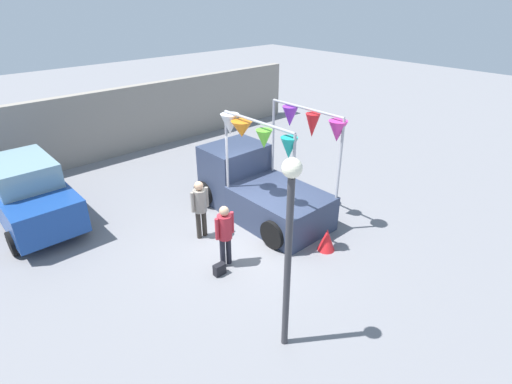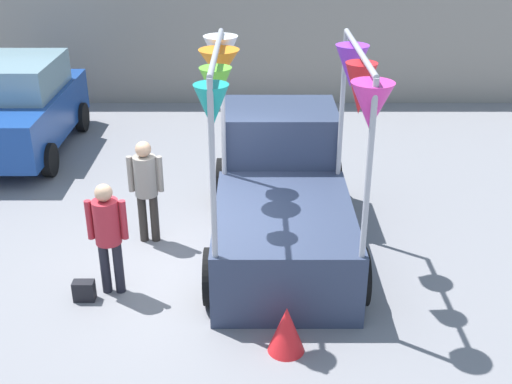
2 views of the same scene
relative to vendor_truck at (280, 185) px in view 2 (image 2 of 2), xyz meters
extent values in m
plane|color=slate|center=(-1.16, -0.93, -0.89)|extent=(60.00, 60.00, 0.00)
cube|color=#2D3851|center=(0.00, -1.01, -0.39)|extent=(1.90, 2.60, 1.00)
cube|color=#2D3851|center=(0.00, 0.99, 0.01)|extent=(1.80, 1.40, 1.80)
cube|color=#8CB2C6|center=(0.00, 0.99, 0.46)|extent=(1.76, 1.37, 0.60)
cylinder|color=black|center=(-0.95, 1.34, -0.51)|extent=(0.22, 0.76, 0.76)
cylinder|color=black|center=(0.95, 1.34, -0.51)|extent=(0.22, 0.76, 0.76)
cylinder|color=black|center=(-0.95, -1.71, -0.51)|extent=(0.22, 0.76, 0.76)
cylinder|color=black|center=(0.95, -1.71, -0.51)|extent=(0.22, 0.76, 0.76)
cylinder|color=#A5A5AD|center=(-0.87, 0.21, 1.19)|extent=(0.07, 0.07, 2.16)
cylinder|color=#A5A5AD|center=(0.87, 0.21, 1.19)|extent=(0.07, 0.07, 2.16)
cylinder|color=#A5A5AD|center=(-0.87, -2.23, 1.19)|extent=(0.07, 0.07, 2.16)
cylinder|color=#A5A5AD|center=(0.87, -2.23, 1.19)|extent=(0.07, 0.07, 2.16)
cylinder|color=#A5A5AD|center=(-0.87, -1.01, 2.27)|extent=(0.07, 2.44, 0.07)
cylinder|color=#A5A5AD|center=(0.87, -1.01, 2.27)|extent=(0.07, 2.44, 0.07)
cone|color=teal|center=(-0.87, -2.06, 1.90)|extent=(0.48, 0.48, 0.50)
cone|color=#D83399|center=(0.87, -2.06, 1.91)|extent=(0.57, 0.57, 0.54)
cone|color=#66CC33|center=(-0.87, -1.25, 1.90)|extent=(0.41, 0.41, 0.46)
cone|color=red|center=(0.87, -1.25, 1.87)|extent=(0.46, 0.46, 0.64)
cone|color=orange|center=(-0.87, -0.44, 1.95)|extent=(0.64, 0.64, 0.41)
cone|color=purple|center=(0.87, -0.44, 1.93)|extent=(0.61, 0.61, 0.56)
cone|color=white|center=(-0.87, 0.04, 1.96)|extent=(0.59, 0.59, 0.54)
cube|color=navy|center=(-5.13, 3.64, -0.12)|extent=(1.70, 4.00, 0.90)
cube|color=#72939E|center=(-5.13, 3.79, 0.66)|extent=(1.50, 2.10, 0.66)
cylinder|color=black|center=(-5.98, 4.89, -0.57)|extent=(0.18, 0.64, 0.64)
cylinder|color=black|center=(-4.28, 4.89, -0.57)|extent=(0.18, 0.64, 0.64)
cylinder|color=black|center=(-4.28, 2.39, -0.57)|extent=(0.18, 0.64, 0.64)
cylinder|color=black|center=(-2.39, -1.49, -0.51)|extent=(0.13, 0.13, 0.76)
cylinder|color=black|center=(-2.21, -1.49, -0.51)|extent=(0.13, 0.13, 0.76)
cylinder|color=#B22633|center=(-2.30, -1.49, 0.17)|extent=(0.34, 0.34, 0.60)
sphere|color=tan|center=(-2.30, -1.49, 0.59)|extent=(0.23, 0.23, 0.23)
cylinder|color=#B22633|center=(-2.52, -1.49, 0.20)|extent=(0.09, 0.09, 0.54)
cylinder|color=#B22633|center=(-2.08, -1.49, 0.20)|extent=(0.09, 0.09, 0.54)
cylinder|color=#2D2823|center=(-2.11, -0.09, -0.50)|extent=(0.13, 0.13, 0.78)
cylinder|color=#2D2823|center=(-1.93, -0.09, -0.50)|extent=(0.13, 0.13, 0.78)
cylinder|color=gray|center=(-2.02, -0.09, 0.20)|extent=(0.34, 0.34, 0.62)
sphere|color=tan|center=(-2.02, -0.09, 0.62)|extent=(0.23, 0.23, 0.23)
cylinder|color=gray|center=(-2.24, -0.09, 0.23)|extent=(0.09, 0.09, 0.56)
cylinder|color=gray|center=(-1.80, -0.09, 0.23)|extent=(0.09, 0.09, 0.56)
cube|color=black|center=(-2.65, -1.69, -0.75)|extent=(0.28, 0.16, 0.28)
cube|color=gray|center=(-1.16, 7.12, 0.41)|extent=(18.00, 0.36, 2.60)
cone|color=red|center=(-0.03, -2.71, -0.59)|extent=(0.62, 0.62, 0.60)
camera|label=1|loc=(-7.00, -7.79, 5.05)|focal=28.00mm
camera|label=2|loc=(-0.38, -8.77, 4.06)|focal=45.00mm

